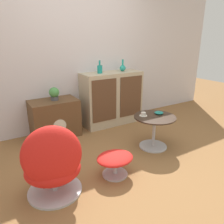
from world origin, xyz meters
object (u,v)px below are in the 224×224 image
object	(u,v)px
egg_chair	(53,164)
vase_leftmost	(100,69)
sideboard	(112,98)
ottoman	(115,160)
vase_inner_left	(123,68)
tv_console	(55,118)
coffee_table	(154,128)
potted_plant	(54,93)
bowl	(159,113)
teacup	(143,114)

from	to	relation	value
egg_chair	vase_leftmost	distance (m)	2.05
sideboard	ottoman	size ratio (longest dim) A/B	2.52
sideboard	vase_leftmost	world-z (taller)	vase_leftmost
egg_chair	vase_inner_left	bearing A→B (deg)	38.57
tv_console	coffee_table	world-z (taller)	tv_console
sideboard	potted_plant	distance (m)	1.09
vase_leftmost	bowl	world-z (taller)	vase_leftmost
teacup	bowl	xyz separation A→B (m)	(0.25, -0.05, -0.00)
ottoman	coffee_table	bearing A→B (deg)	19.06
bowl	ottoman	bearing A→B (deg)	-160.42
tv_console	teacup	size ratio (longest dim) A/B	6.58
egg_chair	teacup	bearing A→B (deg)	14.37
tv_console	egg_chair	size ratio (longest dim) A/B	0.93
vase_inner_left	bowl	bearing A→B (deg)	-94.98
tv_console	bowl	bearing A→B (deg)	-41.62
egg_chair	potted_plant	xyz separation A→B (m)	(0.49, 1.41, 0.35)
ottoman	vase_leftmost	world-z (taller)	vase_leftmost
coffee_table	vase_inner_left	xyz separation A→B (m)	(0.22, 1.16, 0.71)
potted_plant	teacup	world-z (taller)	potted_plant
egg_chair	ottoman	distance (m)	0.73
coffee_table	potted_plant	distance (m)	1.63
coffee_table	teacup	xyz separation A→B (m)	(-0.13, 0.11, 0.19)
tv_console	coffee_table	size ratio (longest dim) A/B	1.24
coffee_table	ottoman	bearing A→B (deg)	-160.94
sideboard	tv_console	world-z (taller)	sideboard
egg_chair	potted_plant	world-z (taller)	potted_plant
teacup	bowl	size ratio (longest dim) A/B	0.87
vase_inner_left	teacup	world-z (taller)	vase_inner_left
coffee_table	teacup	size ratio (longest dim) A/B	5.29
teacup	ottoman	bearing A→B (deg)	-151.24
tv_console	ottoman	xyz separation A→B (m)	(0.25, -1.44, -0.10)
tv_console	potted_plant	bearing A→B (deg)	1.04
ottoman	potted_plant	bearing A→B (deg)	98.83
sideboard	coffee_table	world-z (taller)	sideboard
bowl	tv_console	bearing A→B (deg)	138.38
vase_leftmost	teacup	world-z (taller)	vase_leftmost
tv_console	potted_plant	size ratio (longest dim) A/B	3.60
tv_console	egg_chair	bearing A→B (deg)	-108.05
ottoman	bowl	bearing A→B (deg)	19.58
vase_inner_left	vase_leftmost	bearing A→B (deg)	-180.00
sideboard	coffee_table	size ratio (longest dim) A/B	1.85
bowl	sideboard	bearing A→B (deg)	97.22
vase_leftmost	bowl	bearing A→B (deg)	-71.21
ottoman	egg_chair	bearing A→B (deg)	177.42
ottoman	bowl	size ratio (longest dim) A/B	3.40
vase_inner_left	potted_plant	distance (m)	1.34
ottoman	teacup	distance (m)	0.89
coffee_table	bowl	size ratio (longest dim) A/B	4.62
sideboard	ottoman	distance (m)	1.70
ottoman	sideboard	bearing A→B (deg)	59.95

